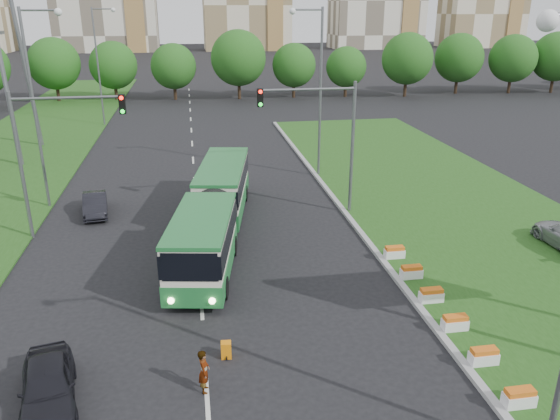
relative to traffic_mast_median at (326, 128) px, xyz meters
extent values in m
plane|color=black|center=(-4.78, -10.00, -5.35)|extent=(360.00, 360.00, 0.00)
cube|color=#204B15|center=(8.22, -2.00, -5.27)|extent=(14.00, 60.00, 0.15)
cube|color=#9B9B9B|center=(1.27, -2.00, -5.26)|extent=(0.30, 60.00, 0.18)
cube|color=#204B15|center=(-22.78, 15.00, -5.30)|extent=(12.00, 110.00, 0.10)
cylinder|color=slate|center=(1.62, 0.00, -1.35)|extent=(0.20, 0.20, 8.00)
cylinder|color=slate|center=(-1.13, 0.00, 2.25)|extent=(5.50, 0.14, 0.14)
cube|color=black|center=(-3.88, 0.00, 1.85)|extent=(0.32, 0.32, 1.00)
cylinder|color=slate|center=(-16.78, -1.00, -1.35)|extent=(0.20, 0.20, 8.00)
cylinder|color=slate|center=(-14.03, -1.00, 2.25)|extent=(5.50, 0.14, 0.14)
cube|color=black|center=(-11.28, -1.00, 1.85)|extent=(0.32, 0.32, 1.00)
cube|color=silver|center=(-6.89, -7.44, -3.62)|extent=(2.48, 6.84, 2.67)
cube|color=silver|center=(-6.89, 1.33, -3.62)|extent=(2.48, 8.32, 2.67)
cylinder|color=black|center=(-6.89, -3.43, -3.67)|extent=(2.48, 1.24, 2.48)
cube|color=#1E6930|center=(-6.89, -7.44, -4.51)|extent=(2.56, 6.89, 0.94)
cube|color=#1E6930|center=(-6.89, 1.33, -4.51)|extent=(2.56, 8.37, 0.94)
cube|color=black|center=(-6.89, -7.44, -3.17)|extent=(2.56, 6.89, 1.04)
cube|color=black|center=(-6.89, 1.33, -3.17)|extent=(2.56, 8.37, 1.04)
imported|color=black|center=(-12.75, -15.33, -4.65)|extent=(2.47, 4.38, 1.41)
imported|color=black|center=(-13.86, 2.21, -4.70)|extent=(1.91, 4.08, 1.29)
imported|color=gray|center=(-7.83, -15.51, -4.57)|extent=(0.41, 0.59, 1.56)
cube|color=orange|center=(-7.00, -13.77, -5.03)|extent=(0.37, 0.32, 0.64)
cylinder|color=black|center=(-7.00, -13.93, -5.28)|extent=(0.04, 0.15, 0.15)
camera|label=1|loc=(-7.79, -30.59, 6.61)|focal=35.00mm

